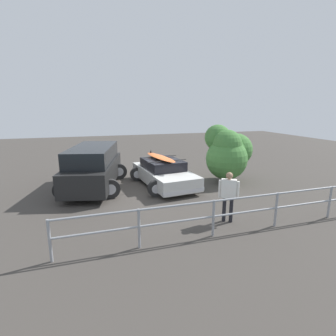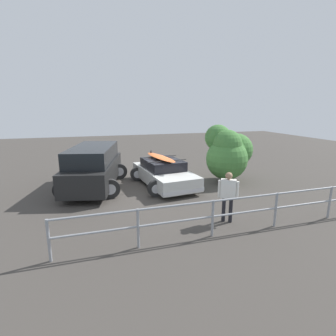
# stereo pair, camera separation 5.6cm
# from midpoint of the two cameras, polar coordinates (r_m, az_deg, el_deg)

# --- Properties ---
(ground_plane) EXTENTS (44.00, 44.00, 0.02)m
(ground_plane) POSITION_cam_midpoint_polar(r_m,az_deg,el_deg) (11.83, -2.98, -4.06)
(ground_plane) COLOR #423D38
(ground_plane) RESTS_ON ground
(sedan_car) EXTENTS (2.72, 4.22, 1.45)m
(sedan_car) POSITION_cam_midpoint_polar(r_m,az_deg,el_deg) (11.84, -0.79, -1.07)
(sedan_car) COLOR silver
(sedan_car) RESTS_ON ground
(suv_car) EXTENTS (3.19, 5.03, 1.84)m
(suv_car) POSITION_cam_midpoint_polar(r_m,az_deg,el_deg) (11.85, -15.72, 0.28)
(suv_car) COLOR black
(suv_car) RESTS_ON ground
(person_bystander) EXTENTS (0.54, 0.39, 1.59)m
(person_bystander) POSITION_cam_midpoint_polar(r_m,az_deg,el_deg) (8.21, 13.13, -5.22)
(person_bystander) COLOR black
(person_bystander) RESTS_ON ground
(railing_fence) EXTENTS (10.39, 0.15, 1.05)m
(railing_fence) POSITION_cam_midpoint_polar(r_m,az_deg,el_deg) (7.82, 16.78, -8.29)
(railing_fence) COLOR gray
(railing_fence) RESTS_ON ground
(bush_near_left) EXTENTS (2.50, 2.22, 2.68)m
(bush_near_left) POSITION_cam_midpoint_polar(r_m,az_deg,el_deg) (12.70, 13.25, 3.26)
(bush_near_left) COLOR brown
(bush_near_left) RESTS_ON ground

